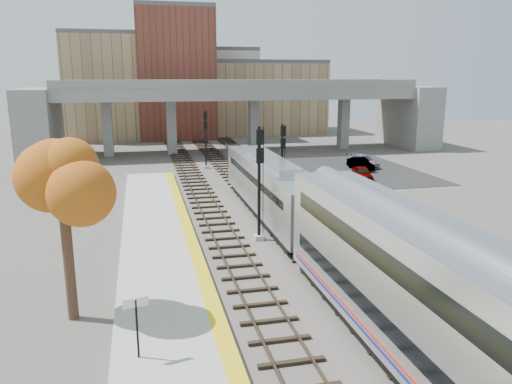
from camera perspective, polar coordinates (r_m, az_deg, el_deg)
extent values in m
plane|color=#47423D|center=(24.62, 7.36, -11.10)|extent=(160.00, 160.00, 0.00)
cube|color=#9E9E99|center=(23.19, -10.08, -12.31)|extent=(4.50, 60.00, 0.35)
cube|color=yellow|center=(23.26, -5.33, -11.58)|extent=(0.70, 60.00, 0.01)
cube|color=black|center=(35.26, -4.67, -3.33)|extent=(2.50, 95.00, 0.14)
cube|color=brown|center=(35.14, -5.83, -3.23)|extent=(0.07, 95.00, 0.14)
cube|color=brown|center=(35.33, -3.52, -3.09)|extent=(0.07, 95.00, 0.14)
cube|color=black|center=(36.08, 1.95, -2.91)|extent=(2.50, 95.00, 0.14)
cube|color=brown|center=(35.87, 0.84, -2.82)|extent=(0.07, 95.00, 0.14)
cube|color=brown|center=(36.24, 3.05, -2.67)|extent=(0.07, 95.00, 0.14)
cube|color=black|center=(37.29, 7.90, -2.50)|extent=(2.50, 95.00, 0.14)
cube|color=brown|center=(37.01, 6.87, -2.41)|extent=(0.07, 95.00, 0.14)
cube|color=brown|center=(37.51, 8.93, -2.26)|extent=(0.07, 95.00, 0.14)
cube|color=slate|center=(67.27, -1.97, 11.22)|extent=(46.00, 10.00, 1.50)
cube|color=slate|center=(62.54, -1.10, 12.22)|extent=(46.00, 0.20, 1.00)
cube|color=slate|center=(71.96, -2.74, 12.34)|extent=(46.00, 0.20, 1.00)
cube|color=slate|center=(66.40, -16.60, 6.98)|extent=(1.20, 1.60, 7.00)
cube|color=slate|center=(66.40, -9.64, 7.35)|extent=(1.20, 1.60, 7.00)
cube|color=slate|center=(67.97, -0.27, 7.66)|extent=(1.20, 1.60, 7.00)
cube|color=slate|center=(71.98, 9.96, 7.78)|extent=(1.20, 1.60, 7.00)
cube|color=slate|center=(67.28, -23.50, 7.16)|extent=(4.00, 12.00, 8.50)
cube|color=slate|center=(76.37, 16.98, 8.27)|extent=(4.00, 12.00, 8.50)
cube|color=tan|center=(86.00, -14.72, 11.41)|extent=(18.00, 14.00, 16.00)
cube|color=#4C4C4F|center=(86.20, -15.06, 16.93)|extent=(18.00, 14.00, 0.60)
cube|color=beige|center=(91.80, -5.69, 11.23)|extent=(16.00, 16.00, 14.00)
cube|color=#4C4C4F|center=(91.84, -5.80, 15.79)|extent=(16.00, 16.00, 0.60)
cube|color=brown|center=(83.17, -9.20, 13.00)|extent=(12.00, 10.00, 20.00)
cube|color=#4C4C4F|center=(83.80, -9.47, 20.06)|extent=(12.00, 10.00, 0.60)
cube|color=tan|center=(91.74, 0.80, 10.67)|extent=(20.00, 14.00, 12.00)
cube|color=#4C4C4F|center=(91.67, 0.82, 14.61)|extent=(20.00, 14.00, 0.60)
cube|color=black|center=(54.63, 10.94, 2.36)|extent=(14.00, 18.00, 0.04)
cube|color=#A8AAB2|center=(35.86, 1.82, 0.75)|extent=(3.00, 19.00, 3.20)
cube|color=black|center=(44.85, -1.31, 4.06)|extent=(2.20, 0.06, 1.10)
cube|color=black|center=(35.74, 1.83, 1.69)|extent=(3.02, 16.15, 0.50)
cube|color=black|center=(36.31, 1.80, -2.10)|extent=(2.70, 17.10, 0.50)
cube|color=#A8AAB2|center=(35.52, 1.84, 3.59)|extent=(1.60, 9.50, 0.40)
cube|color=#A8AAB2|center=(16.10, 23.73, -14.32)|extent=(3.00, 25.00, 4.60)
cube|color=black|center=(15.61, 24.15, -10.39)|extent=(3.02, 23.00, 0.75)
cube|color=black|center=(16.52, 23.43, -17.10)|extent=(3.02, 23.00, 0.65)
cube|color=#9E9E99|center=(31.46, 0.34, -5.20)|extent=(0.60, 0.60, 0.30)
cylinder|color=black|center=(30.56, 0.35, 0.86)|extent=(0.20, 0.20, 7.10)
cube|color=black|center=(29.83, 0.47, 6.29)|extent=(0.46, 0.18, 0.91)
cube|color=black|center=(29.98, 0.47, 4.17)|extent=(0.46, 0.18, 0.91)
cube|color=#9E9E99|center=(40.98, 2.93, -0.83)|extent=(0.60, 0.60, 0.30)
cylinder|color=black|center=(40.36, 2.98, 3.32)|extent=(0.18, 0.18, 6.32)
cube|color=black|center=(39.75, 3.13, 6.97)|extent=(0.41, 0.18, 0.81)
cube|color=black|center=(39.87, 3.11, 5.56)|extent=(0.41, 0.18, 0.81)
cube|color=#9E9E99|center=(55.55, -5.73, 2.85)|extent=(0.60, 0.60, 0.30)
cylinder|color=black|center=(55.09, -5.80, 5.95)|extent=(0.18, 0.18, 6.36)
cube|color=black|center=(54.57, -5.83, 8.67)|extent=(0.41, 0.18, 0.82)
cube|color=black|center=(54.66, -5.81, 7.62)|extent=(0.41, 0.18, 0.82)
cylinder|color=black|center=(18.53, -13.42, -14.97)|extent=(0.08, 0.08, 2.20)
cube|color=white|center=(18.09, -13.59, -12.17)|extent=(0.89, 0.25, 0.35)
cylinder|color=#382619|center=(22.12, -20.69, -6.61)|extent=(0.44, 0.44, 5.82)
ellipsoid|color=#AF4B17|center=(21.28, -21.41, 1.86)|extent=(3.60, 3.60, 4.16)
imported|color=#99999E|center=(49.96, 12.04, 2.10)|extent=(2.34, 4.14, 1.33)
imported|color=#99999E|center=(55.30, 11.84, 3.16)|extent=(1.60, 4.07, 1.32)
imported|color=#99999E|center=(57.22, 12.15, 3.49)|extent=(2.64, 4.84, 1.33)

